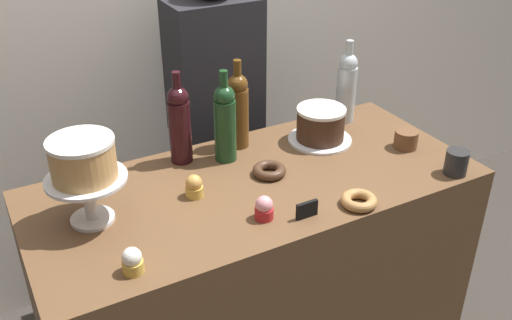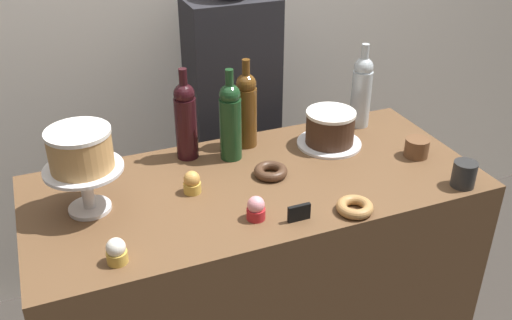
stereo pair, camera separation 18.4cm
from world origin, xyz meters
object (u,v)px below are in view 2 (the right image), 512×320
object	(u,v)px
cookie_stack	(417,148)
coffee_cup_ceramic	(464,174)
cake_stand_pedestal	(86,181)
white_layer_cake	(80,149)
wine_bottle_amber	(246,108)
barista_figure	(233,129)
cupcake_vanilla	(116,251)
wine_bottle_clear	(361,90)
price_sign_chalkboard	(299,213)
donut_maple	(355,207)
chocolate_round_cake	(330,127)
cupcake_caramel	(192,183)
donut_chocolate	(271,171)
cupcake_strawberry	(256,209)
wine_bottle_green	(230,120)
wine_bottle_dark_red	(186,119)

from	to	relation	value
cookie_stack	coffee_cup_ceramic	xyz separation A→B (m)	(0.02, -0.22, 0.01)
cake_stand_pedestal	white_layer_cake	size ratio (longest dim) A/B	1.25
cake_stand_pedestal	wine_bottle_amber	size ratio (longest dim) A/B	0.71
barista_figure	cupcake_vanilla	bearing A→B (deg)	-126.70
wine_bottle_clear	price_sign_chalkboard	world-z (taller)	wine_bottle_clear
cupcake_vanilla	donut_maple	xyz separation A→B (m)	(0.70, -0.03, -0.02)
chocolate_round_cake	wine_bottle_amber	xyz separation A→B (m)	(-0.28, 0.11, 0.07)
cupcake_caramel	cookie_stack	xyz separation A→B (m)	(0.80, -0.07, -0.00)
cupcake_vanilla	price_sign_chalkboard	bearing A→B (deg)	-0.90
wine_bottle_clear	donut_chocolate	world-z (taller)	wine_bottle_clear
cupcake_strawberry	donut_maple	xyz separation A→B (m)	(0.29, -0.08, -0.02)
cupcake_vanilla	donut_chocolate	world-z (taller)	cupcake_vanilla
wine_bottle_green	donut_chocolate	xyz separation A→B (m)	(0.08, -0.17, -0.13)
coffee_cup_ceramic	barista_figure	world-z (taller)	barista_figure
donut_maple	barista_figure	size ratio (longest dim) A/B	0.07
wine_bottle_dark_red	cupcake_strawberry	distance (m)	0.46
white_layer_cake	donut_maple	bearing A→B (deg)	-22.90
cupcake_strawberry	cookie_stack	xyz separation A→B (m)	(0.67, 0.14, -0.00)
donut_chocolate	cookie_stack	distance (m)	0.53
cupcake_vanilla	barista_figure	distance (m)	1.07
cupcake_caramel	chocolate_round_cake	bearing A→B (deg)	12.55
wine_bottle_dark_red	cupcake_caramel	world-z (taller)	wine_bottle_dark_red
white_layer_cake	coffee_cup_ceramic	world-z (taller)	white_layer_cake
cake_stand_pedestal	white_layer_cake	xyz separation A→B (m)	(0.00, -0.00, 0.11)
cupcake_strawberry	coffee_cup_ceramic	xyz separation A→B (m)	(0.69, -0.08, 0.01)
wine_bottle_amber	cupcake_strawberry	size ratio (longest dim) A/B	4.38
coffee_cup_ceramic	wine_bottle_dark_red	bearing A→B (deg)	145.75
cookie_stack	coffee_cup_ceramic	size ratio (longest dim) A/B	0.99
wine_bottle_dark_red	cookie_stack	size ratio (longest dim) A/B	3.87
wine_bottle_dark_red	price_sign_chalkboard	world-z (taller)	wine_bottle_dark_red
cupcake_caramel	coffee_cup_ceramic	distance (m)	0.87
cupcake_vanilla	price_sign_chalkboard	world-z (taller)	cupcake_vanilla
cupcake_strawberry	barista_figure	distance (m)	0.85
wine_bottle_green	wine_bottle_clear	distance (m)	0.55
price_sign_chalkboard	wine_bottle_dark_red	bearing A→B (deg)	111.24
wine_bottle_green	cupcake_strawberry	xyz separation A→B (m)	(-0.06, -0.38, -0.11)
cupcake_vanilla	cake_stand_pedestal	bearing A→B (deg)	96.61
donut_maple	coffee_cup_ceramic	distance (m)	0.40
wine_bottle_dark_red	wine_bottle_clear	world-z (taller)	same
white_layer_cake	coffee_cup_ceramic	size ratio (longest dim) A/B	2.19
wine_bottle_amber	wine_bottle_clear	bearing A→B (deg)	-1.22
wine_bottle_green	cookie_stack	world-z (taller)	wine_bottle_green
cake_stand_pedestal	wine_bottle_green	bearing A→B (deg)	16.06
wine_bottle_dark_red	price_sign_chalkboard	distance (m)	0.54
cupcake_vanilla	donut_maple	distance (m)	0.70
donut_chocolate	coffee_cup_ceramic	world-z (taller)	coffee_cup_ceramic
wine_bottle_amber	cookie_stack	size ratio (longest dim) A/B	3.87
chocolate_round_cake	donut_maple	size ratio (longest dim) A/B	1.59
wine_bottle_amber	barista_figure	distance (m)	0.45
cupcake_strawberry	donut_maple	size ratio (longest dim) A/B	0.66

